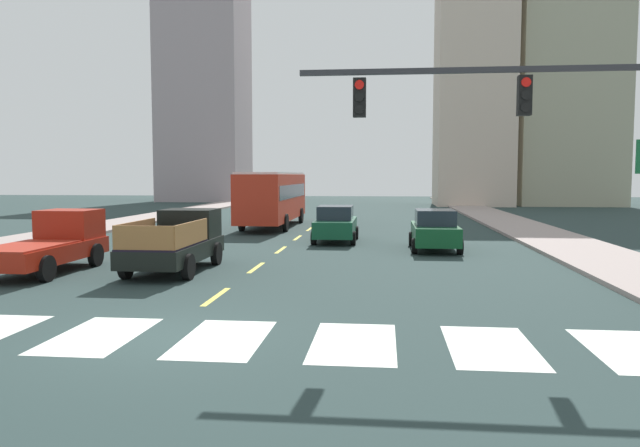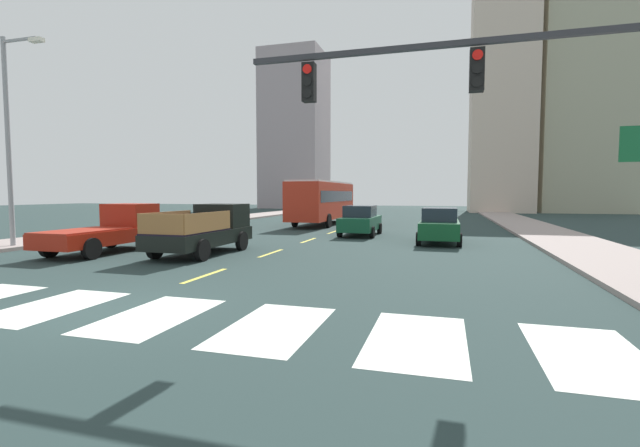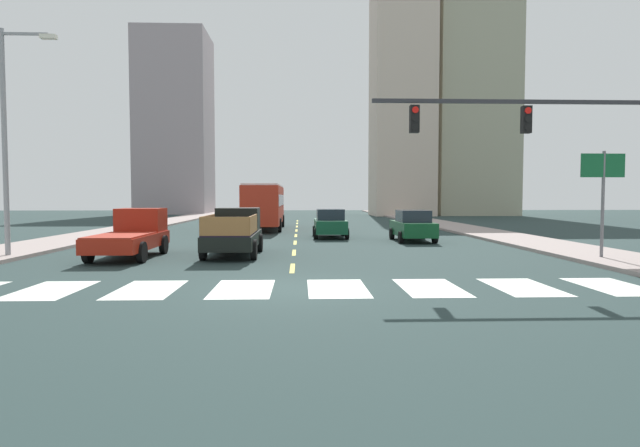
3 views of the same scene
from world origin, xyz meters
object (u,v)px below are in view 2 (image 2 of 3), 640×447
pickup_dark (111,229)px  pickup_stakebed (207,230)px  city_bus (323,199)px  streetlight_left (11,133)px  sedan_far (360,221)px  traffic_signal_gantry (538,100)px  sedan_mid (439,225)px

pickup_dark → pickup_stakebed: bearing=8.8°
city_bus → streetlight_left: streetlight_left is taller
sedan_far → traffic_signal_gantry: traffic_signal_gantry is taller
sedan_far → sedan_mid: size_ratio=1.00×
city_bus → sedan_mid: city_bus is taller
pickup_stakebed → streetlight_left: bearing=-174.4°
pickup_dark → sedan_far: (8.65, 9.68, -0.06)m
pickup_dark → city_bus: bearing=75.2°
pickup_stakebed → sedan_mid: pickup_stakebed is taller
pickup_stakebed → streetlight_left: streetlight_left is taller
pickup_dark → streetlight_left: 6.14m
traffic_signal_gantry → streetlight_left: 20.24m
city_bus → streetlight_left: (-8.80, -17.97, 3.02)m
streetlight_left → pickup_dark: bearing=5.8°
sedan_mid → traffic_signal_gantry: (1.93, -12.44, 3.33)m
sedan_far → sedan_mid: (4.40, -2.74, 0.00)m
city_bus → traffic_signal_gantry: 25.50m
city_bus → sedan_mid: 13.83m
pickup_stakebed → city_bus: city_bus is taller
pickup_dark → traffic_signal_gantry: (14.99, -5.50, 3.27)m
pickup_stakebed → sedan_mid: bearing=32.5°
traffic_signal_gantry → pickup_stakebed: bearing=150.3°
traffic_signal_gantry → streetlight_left: size_ratio=0.98×
pickup_dark → traffic_signal_gantry: bearing=-21.4°
sedan_far → pickup_dark: bearing=-133.4°
sedan_mid → sedan_far: bearing=149.1°
pickup_dark → sedan_far: 12.98m
sedan_far → streetlight_left: 17.18m
city_bus → sedan_far: size_ratio=2.45×
sedan_mid → city_bus: bearing=130.9°
city_bus → sedan_mid: (8.85, -10.57, -1.09)m
city_bus → pickup_stakebed: bearing=-89.9°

